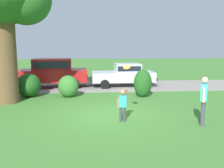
{
  "coord_description": "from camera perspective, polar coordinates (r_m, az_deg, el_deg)",
  "views": [
    {
      "loc": [
        -0.64,
        -9.7,
        2.85
      ],
      "look_at": [
        0.24,
        1.19,
        1.1
      ],
      "focal_mm": 39.73,
      "sensor_mm": 36.0,
      "label": 1
    }
  ],
  "objects": [
    {
      "name": "ground_plane",
      "position": [
        10.13,
        -0.81,
        -7.24
      ],
      "size": [
        80.0,
        80.0,
        0.0
      ],
      "primitive_type": "plane",
      "color": "#3D752D"
    },
    {
      "name": "parked_suv",
      "position": [
        16.94,
        -13.51,
        2.85
      ],
      "size": [
        4.81,
        2.34,
        1.92
      ],
      "color": "maroon",
      "rests_on": "ground"
    },
    {
      "name": "adult_onlooker",
      "position": [
        9.28,
        20.35,
        -3.1
      ],
      "size": [
        0.36,
        0.48,
        1.74
      ],
      "color": "#3F3F4C",
      "rests_on": "ground"
    },
    {
      "name": "shrub_centre_left",
      "position": [
        13.68,
        -10.02,
        -0.52
      ],
      "size": [
        1.11,
        1.03,
        1.2
      ],
      "color": "#33702B",
      "rests_on": "ground"
    },
    {
      "name": "driveway_strip",
      "position": [
        17.06,
        -2.39,
        -0.48
      ],
      "size": [
        28.0,
        4.4,
        0.02
      ],
      "primitive_type": "cube",
      "color": "gray",
      "rests_on": "ground"
    },
    {
      "name": "frisbee",
      "position": [
        9.4,
        3.42,
        3.91
      ],
      "size": [
        0.31,
        0.26,
        0.2
      ],
      "color": "orange"
    },
    {
      "name": "parked_sedan",
      "position": [
        16.96,
        2.83,
        2.32
      ],
      "size": [
        4.44,
        2.18,
        1.56
      ],
      "color": "silver",
      "rests_on": "ground"
    },
    {
      "name": "shrub_near_tree",
      "position": [
        14.33,
        -18.61,
        -0.38
      ],
      "size": [
        1.31,
        1.5,
        1.29
      ],
      "color": "#1E511C",
      "rests_on": "ground"
    },
    {
      "name": "shrub_centre",
      "position": [
        13.61,
        7.09,
        0.16
      ],
      "size": [
        0.99,
        0.84,
        1.5
      ],
      "color": "#1E511C",
      "rests_on": "ground"
    },
    {
      "name": "child_thrower",
      "position": [
        9.21,
        2.48,
        -4.3
      ],
      "size": [
        0.46,
        0.27,
        1.29
      ],
      "color": "#383842",
      "rests_on": "ground"
    }
  ]
}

